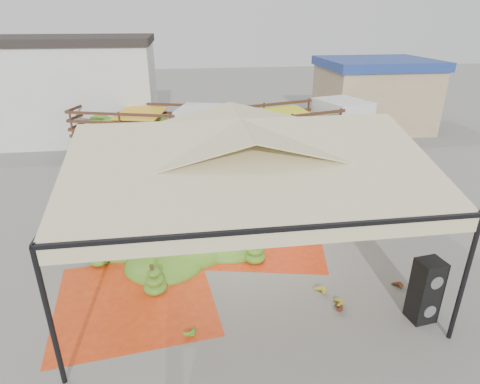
{
  "coord_description": "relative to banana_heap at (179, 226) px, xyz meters",
  "views": [
    {
      "loc": [
        -1.48,
        -9.97,
        6.44
      ],
      "look_at": [
        0.2,
        1.5,
        1.3
      ],
      "focal_mm": 30.0,
      "sensor_mm": 36.0,
      "label": 1
    }
  ],
  "objects": [
    {
      "name": "ground",
      "position": [
        1.77,
        -0.77,
        -0.62
      ],
      "size": [
        90.0,
        90.0,
        0.0
      ],
      "primitive_type": "plane",
      "color": "slate",
      "rests_on": "ground"
    },
    {
      "name": "canopy_tent",
      "position": [
        1.77,
        -0.77,
        2.68
      ],
      "size": [
        8.1,
        8.1,
        4.0
      ],
      "color": "black",
      "rests_on": "ground"
    },
    {
      "name": "building_white",
      "position": [
        -8.23,
        13.23,
        2.1
      ],
      "size": [
        14.3,
        6.3,
        5.4
      ],
      "color": "silver",
      "rests_on": "ground"
    },
    {
      "name": "building_tan",
      "position": [
        11.77,
        12.23,
        1.46
      ],
      "size": [
        6.3,
        5.3,
        4.1
      ],
      "color": "tan",
      "rests_on": "ground"
    },
    {
      "name": "tarp_left",
      "position": [
        -1.12,
        -2.48,
        -0.61
      ],
      "size": [
        4.12,
        3.96,
        0.01
      ],
      "primitive_type": "cube",
      "rotation": [
        0.0,
        0.0,
        0.11
      ],
      "color": "#E14A15",
      "rests_on": "ground"
    },
    {
      "name": "tarp_right",
      "position": [
        2.61,
        0.01,
        -0.61
      ],
      "size": [
        4.31,
        4.44,
        0.01
      ],
      "primitive_type": "cube",
      "rotation": [
        0.0,
        0.0,
        -0.21
      ],
      "color": "#EC4016",
      "rests_on": "ground"
    },
    {
      "name": "banana_heap",
      "position": [
        0.0,
        0.0,
        0.0
      ],
      "size": [
        6.33,
        5.44,
        1.24
      ],
      "primitive_type": "ellipsoid",
      "rotation": [
        0.0,
        0.0,
        -0.13
      ],
      "color": "#407518",
      "rests_on": "ground"
    },
    {
      "name": "hand_yellow_a",
      "position": [
        3.68,
        -3.4,
        -0.51
      ],
      "size": [
        0.54,
        0.46,
        0.22
      ],
      "primitive_type": "ellipsoid",
      "rotation": [
        0.0,
        0.0,
        -0.14
      ],
      "color": "#AF8B23",
      "rests_on": "ground"
    },
    {
      "name": "hand_yellow_b",
      "position": [
        3.42,
        -2.93,
        -0.5
      ],
      "size": [
        0.61,
        0.56,
        0.23
      ],
      "primitive_type": "ellipsoid",
      "rotation": [
        0.0,
        0.0,
        0.36
      ],
      "color": "gold",
      "rests_on": "ground"
    },
    {
      "name": "hand_red_a",
      "position": [
        3.62,
        -3.56,
        -0.51
      ],
      "size": [
        0.57,
        0.51,
        0.21
      ],
      "primitive_type": "ellipsoid",
      "rotation": [
        0.0,
        0.0,
        -0.32
      ],
      "color": "maroon",
      "rests_on": "ground"
    },
    {
      "name": "hand_red_b",
      "position": [
        5.47,
        -3.0,
        -0.52
      ],
      "size": [
        0.52,
        0.46,
        0.2
      ],
      "primitive_type": "ellipsoid",
      "rotation": [
        0.0,
        0.0,
        0.26
      ],
      "color": "#5F2F15",
      "rests_on": "ground"
    },
    {
      "name": "hand_green",
      "position": [
        0.14,
        -3.82,
        -0.51
      ],
      "size": [
        0.6,
        0.58,
        0.21
      ],
      "primitive_type": "ellipsoid",
      "rotation": [
        0.0,
        0.0,
        -0.66
      ],
      "color": "#3D7D1A",
      "rests_on": "ground"
    },
    {
      "name": "hanging_bunches",
      "position": [
        3.51,
        0.78,
        2.0
      ],
      "size": [
        3.24,
        0.24,
        0.2
      ],
      "color": "#54851B",
      "rests_on": "ground"
    },
    {
      "name": "speaker_stack",
      "position": [
        5.47,
        -4.11,
        0.16
      ],
      "size": [
        0.62,
        0.56,
        1.55
      ],
      "rotation": [
        0.0,
        0.0,
        0.13
      ],
      "color": "black",
      "rests_on": "ground"
    },
    {
      "name": "banana_leaves",
      "position": [
        -1.23,
        0.05,
        -0.62
      ],
      "size": [
        0.96,
        1.36,
        3.7
      ],
      "primitive_type": null,
      "color": "#38701D",
      "rests_on": "ground"
    },
    {
      "name": "vendor",
      "position": [
        1.37,
        3.91,
        0.14
      ],
      "size": [
        0.65,
        0.55,
        1.52
      ],
      "primitive_type": "imported",
      "rotation": [
        0.0,
        0.0,
        3.55
      ],
      "color": "gray",
      "rests_on": "ground"
    },
    {
      "name": "truck_left",
      "position": [
        -1.09,
        8.86,
        0.88
      ],
      "size": [
        7.48,
        4.41,
        2.43
      ],
      "rotation": [
        0.0,
        0.0,
        -0.3
      ],
      "color": "#532B1B",
      "rests_on": "ground"
    },
    {
      "name": "truck_right",
      "position": [
        5.85,
        7.47,
        0.98
      ],
      "size": [
        7.97,
        4.61,
        2.59
      ],
      "rotation": [
        0.0,
        0.0,
        0.29
      ],
      "color": "#472B17",
      "rests_on": "ground"
    }
  ]
}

